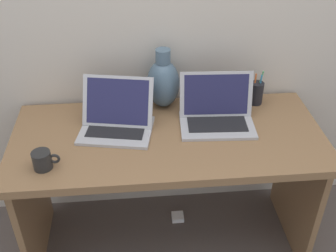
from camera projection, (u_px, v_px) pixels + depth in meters
ground_plane at (168, 239)px, 2.36m from camera, size 6.00×6.00×0.00m
back_wall at (161, 11)px, 1.98m from camera, size 4.40×0.04×2.40m
desk at (168, 161)px, 2.03m from camera, size 1.47×0.65×0.74m
laptop_left at (117, 117)px, 1.95m from camera, size 0.38×0.31×0.23m
laptop_right at (217, 111)px, 2.00m from camera, size 0.37×0.26×0.24m
green_vase at (163, 82)px, 2.08m from camera, size 0.17×0.17×0.31m
coffee_mug at (43, 160)px, 1.73m from camera, size 0.12×0.08×0.08m
pen_cup at (256, 93)px, 2.14m from camera, size 0.07×0.07×0.19m
power_brick at (178, 217)px, 2.48m from camera, size 0.07×0.07×0.03m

